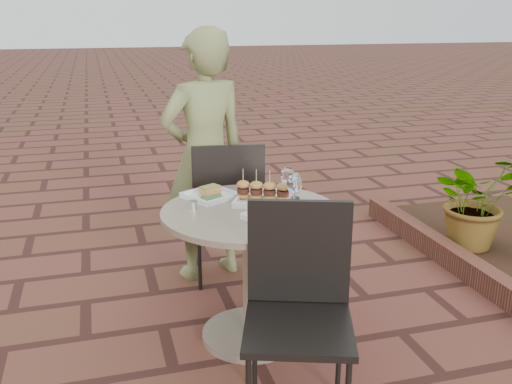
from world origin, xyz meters
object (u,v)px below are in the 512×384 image
object	(u,v)px
plate_sliders	(263,195)
plate_tuna	(277,216)
cafe_table	(250,255)
chair_near	(299,295)
diner	(205,157)
chair_far	(227,201)
plate_salmon	(210,194)

from	to	relation	value
plate_sliders	plate_tuna	size ratio (longest dim) A/B	1.08
plate_tuna	cafe_table	bearing A→B (deg)	115.66
chair_near	diner	xyz separation A→B (m)	(-0.11, 1.46, 0.25)
diner	plate_sliders	xyz separation A→B (m)	(0.16, -0.77, -0.03)
chair_far	plate_salmon	xyz separation A→B (m)	(-0.20, -0.46, 0.20)
chair_near	plate_salmon	xyz separation A→B (m)	(-0.20, 0.85, 0.20)
chair_far	chair_near	xyz separation A→B (m)	(0.00, -1.31, 0.00)
chair_near	plate_tuna	xyz separation A→B (m)	(0.04, 0.43, 0.20)
chair_far	plate_sliders	bearing A→B (deg)	100.67
plate_salmon	plate_sliders	distance (m)	0.29
plate_salmon	plate_tuna	xyz separation A→B (m)	(0.24, -0.42, -0.00)
diner	plate_tuna	distance (m)	1.05
chair_far	plate_salmon	size ratio (longest dim) A/B	2.89
plate_salmon	plate_tuna	bearing A→B (deg)	-60.41
cafe_table	chair_far	bearing A→B (deg)	86.71
diner	plate_sliders	world-z (taller)	diner
plate_salmon	plate_tuna	size ratio (longest dim) A/B	0.95
diner	chair_near	bearing A→B (deg)	79.25
chair_near	plate_salmon	size ratio (longest dim) A/B	2.89
chair_far	plate_salmon	distance (m)	0.54
cafe_table	chair_near	distance (m)	0.61
diner	plate_salmon	xyz separation A→B (m)	(-0.09, -0.61, -0.05)
chair_far	plate_salmon	world-z (taller)	chair_far
plate_tuna	chair_far	bearing A→B (deg)	92.81
diner	plate_sliders	size ratio (longest dim) A/B	4.41
plate_salmon	chair_far	bearing A→B (deg)	67.02
chair_far	plate_sliders	xyz separation A→B (m)	(0.05, -0.61, 0.22)
cafe_table	plate_sliders	xyz separation A→B (m)	(0.09, 0.09, 0.29)
chair_near	cafe_table	bearing A→B (deg)	113.40
plate_sliders	plate_tuna	xyz separation A→B (m)	(-0.01, -0.27, -0.03)
chair_far	plate_tuna	distance (m)	0.90
chair_far	chair_near	distance (m)	1.31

